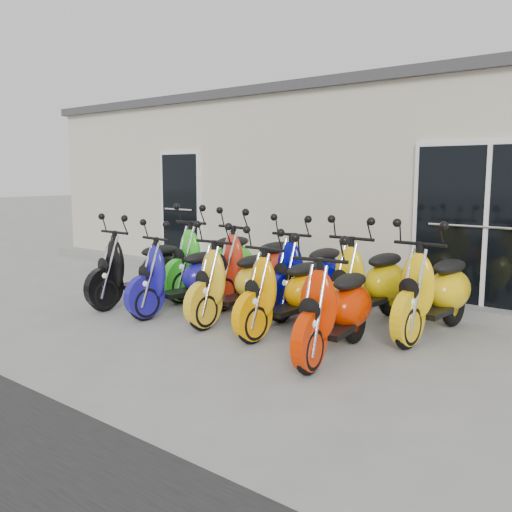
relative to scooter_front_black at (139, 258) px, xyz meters
The scene contains 16 objects.
ground 1.66m from the scooter_front_black, ahead, with size 80.00×80.00×0.00m, color gray.
building 5.72m from the scooter_front_black, 74.60° to the left, with size 14.00×6.00×3.20m, color beige.
roof_cap 6.22m from the scooter_front_black, 74.60° to the left, with size 14.20×6.20×0.16m, color #3F3F42.
front_step 2.78m from the scooter_front_black, 56.44° to the left, with size 14.00×0.40×0.15m, color gray.
door_left 3.01m from the scooter_front_black, 125.23° to the left, with size 1.07×0.08×2.22m, color black.
door_right 4.79m from the scooter_front_black, 30.44° to the left, with size 2.02×0.08×2.22m, color black.
scooter_front_black is the anchor object (origin of this frame).
scooter_front_blue 0.86m from the scooter_front_black, ahead, with size 0.64×1.76×1.30m, color #1A158F, non-canonical shape.
scooter_front_orange_a 1.72m from the scooter_front_black, ahead, with size 0.65×1.78×1.32m, color yellow, non-canonical shape.
scooter_front_orange_b 2.56m from the scooter_front_black, ahead, with size 0.64×1.76×1.30m, color #FBA100, non-canonical shape.
scooter_front_red 3.50m from the scooter_front_black, ahead, with size 0.65×1.79×1.32m, color red, non-canonical shape.
scooter_back_green 1.15m from the scooter_front_black, 66.48° to the left, with size 0.72×1.97×1.45m, color #32CD20, non-canonical shape.
scooter_back_red 1.70m from the scooter_front_black, 39.00° to the left, with size 0.70×1.93×1.43m, color red, non-canonical shape.
scooter_back_blue 2.47m from the scooter_front_black, 26.67° to the left, with size 0.68×1.86×1.38m, color #01037A, non-canonical shape.
scooter_back_yellow 3.30m from the scooter_front_black, 19.32° to the left, with size 0.69×1.89×1.40m, color #E1BA07, non-canonical shape.
scooter_back_extra 4.11m from the scooter_front_black, 15.40° to the left, with size 0.69×1.89×1.40m, color yellow, non-canonical shape.
Camera 1 is at (4.99, -5.43, 1.88)m, focal length 40.00 mm.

